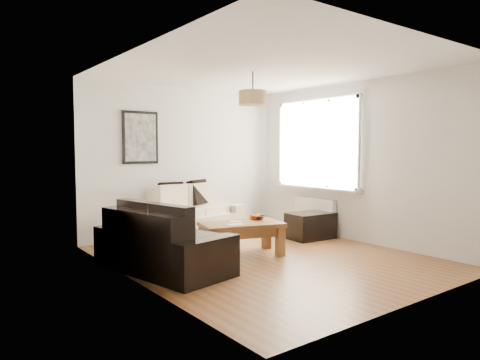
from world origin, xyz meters
TOP-DOWN VIEW (x-y plane):
  - floor at (0.00, 0.00)m, footprint 4.50×4.50m
  - ceiling at (0.00, 0.00)m, footprint 3.80×4.50m
  - wall_back at (0.00, 2.25)m, footprint 3.80×0.04m
  - wall_front at (0.00, -2.25)m, footprint 3.80×0.04m
  - wall_left at (-1.90, 0.00)m, footprint 0.04×4.50m
  - wall_right at (1.90, 0.00)m, footprint 0.04×4.50m
  - window_bay at (1.86, 0.80)m, footprint 0.14×1.90m
  - radiator at (1.82, 0.80)m, footprint 0.10×0.90m
  - poster at (-0.85, 2.22)m, footprint 0.62×0.04m
  - pendant_shade at (0.00, 0.30)m, footprint 0.40×0.40m
  - loveseat_cream at (-0.14, 1.78)m, footprint 1.84×1.23m
  - sofa_leather at (-1.43, 0.29)m, footprint 1.21×1.93m
  - coffee_table at (-0.18, 0.33)m, footprint 1.27×0.91m
  - ottoman at (1.45, 0.55)m, footprint 0.80×0.55m
  - cushion_left at (-0.41, 1.99)m, footprint 0.43×0.19m
  - cushion_right at (0.13, 1.99)m, footprint 0.45×0.30m
  - fruit_bowl at (0.19, 0.42)m, footprint 0.28×0.28m
  - orange_a at (0.12, 0.38)m, footprint 0.08×0.08m
  - orange_b at (0.22, 0.45)m, footprint 0.09×0.09m
  - orange_c at (0.11, 0.44)m, footprint 0.10×0.10m
  - papers at (-0.34, 0.25)m, footprint 0.23×0.17m

SIDE VIEW (x-z plane):
  - floor at x=0.00m, z-range 0.00..0.00m
  - ottoman at x=1.45m, z-range 0.00..0.44m
  - coffee_table at x=-0.18m, z-range 0.00..0.47m
  - radiator at x=1.82m, z-range 0.12..0.64m
  - sofa_leather at x=-1.43m, z-range 0.00..0.77m
  - loveseat_cream at x=-0.14m, z-range 0.00..0.85m
  - papers at x=-0.34m, z-range 0.47..0.47m
  - fruit_bowl at x=0.19m, z-range 0.47..0.52m
  - orange_a at x=0.12m, z-range 0.47..0.54m
  - orange_b at x=0.22m, z-range 0.46..0.55m
  - orange_c at x=0.11m, z-range 0.46..0.55m
  - cushion_left at x=-0.41m, z-range 0.53..0.95m
  - cushion_right at x=0.13m, z-range 0.53..0.97m
  - wall_back at x=0.00m, z-range 0.00..2.60m
  - wall_front at x=0.00m, z-range 0.00..2.60m
  - wall_left at x=-1.90m, z-range 0.00..2.60m
  - wall_right at x=1.90m, z-range 0.00..2.60m
  - window_bay at x=1.86m, z-range 0.80..2.40m
  - poster at x=-0.85m, z-range 1.26..2.13m
  - pendant_shade at x=0.00m, z-range 2.13..2.33m
  - ceiling at x=0.00m, z-range 2.60..2.60m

